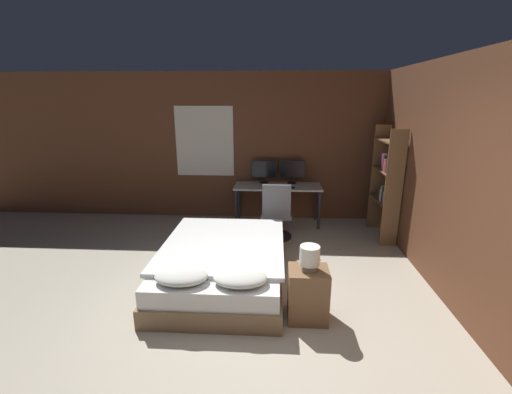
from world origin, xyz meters
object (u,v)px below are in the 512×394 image
Objects in this scene: monitor_right at (292,170)px; computer_mouse at (293,188)px; desk at (278,190)px; office_chair at (276,216)px; bed at (223,264)px; keyboard at (278,188)px; monitor_left at (264,170)px; nightstand at (308,294)px; bedside_lamp at (310,256)px; bookshelf at (388,179)px.

monitor_right reaches higher than computer_mouse.
desk is 0.76m from office_chair.
keyboard is (0.68, 1.94, 0.49)m from bed.
monitor_left reaches higher than office_chair.
nightstand reaches higher than bed.
bedside_lamp is 0.14× the size of bookshelf.
keyboard is (-0.26, -0.39, -0.23)m from monitor_right.
nightstand is at bearing -83.70° from desk.
monitor_right is (-0.06, 3.03, 0.68)m from nightstand.
bed is 1.57m from office_chair.
keyboard is 1.80m from bookshelf.
bedside_lamp is 2.17m from office_chair.
desk is 0.86× the size of bookshelf.
office_chair is (-0.02, -0.72, -0.25)m from desk.
desk is at bearing 96.30° from bedside_lamp.
keyboard reaches higher than nightstand.
bed is 2.48m from monitor_left.
monitor_right is (-0.06, 3.03, 0.24)m from bedside_lamp.
nightstand is at bearing 90.00° from bedside_lamp.
computer_mouse is (0.27, -0.19, 0.10)m from desk.
office_chair reaches higher than desk.
bed is 1.33× the size of desk.
bed is at bearing 144.90° from bedside_lamp.
monitor_left is 0.51m from monitor_right.
bedside_lamp reaches higher than nightstand.
desk is (-0.31, 2.84, 0.35)m from nightstand.
keyboard is at bearing -90.00° from desk.
monitor_right is 1.12m from office_chair.
monitor_right is at bearing 91.06° from nightstand.
monitor_left is (0.43, 2.33, 0.72)m from bed.
monitor_left is at bearing 180.00° from monitor_right.
keyboard is at bearing 87.78° from office_chair.
bed is at bearing -115.12° from office_chair.
bed is 2.17× the size of office_chair.
keyboard is at bearing -123.30° from monitor_right.
computer_mouse is at bearing 63.96° from bed.
nightstand is at bearing -122.33° from bookshelf.
nightstand is 1.61× the size of keyboard.
nightstand is 2.14m from office_chair.
desk is at bearing -37.52° from monitor_left.
monitor_left reaches higher than keyboard.
nightstand is 1.21× the size of monitor_right.
desk is 1.87m from bookshelf.
computer_mouse is at bearing 91.04° from bedside_lamp.
nightstand is 2.70m from keyboard.
desk is 4.45× the size of keyboard.
bookshelf is (1.76, 0.13, 0.61)m from office_chair.
bed is 1.22m from nightstand.
bedside_lamp is (0.00, -0.00, 0.44)m from nightstand.
bed is 1.31m from bedside_lamp.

